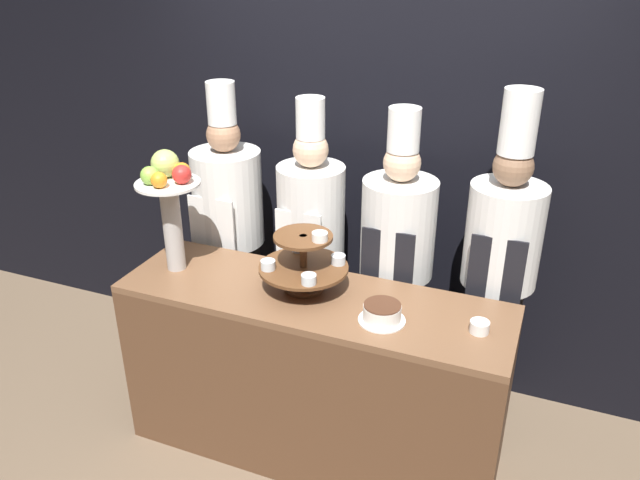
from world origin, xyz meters
The scene contains 10 objects.
wall_back centered at (0.00, 1.20, 1.40)m, with size 10.00×0.06×2.80m.
buffet_counter centered at (0.00, 0.29, 0.48)m, with size 1.91×0.58×0.95m.
tiered_stand centered at (-0.06, 0.33, 1.10)m, with size 0.43×0.43×0.33m.
fruit_pedestal centered at (-0.77, 0.30, 1.36)m, with size 0.32×0.32×0.61m.
cake_round centered at (0.37, 0.20, 0.99)m, with size 0.21×0.21×0.09m.
cup_white centered at (0.79, 0.27, 0.98)m, with size 0.08×0.08×0.05m.
chef_left centered at (-0.75, 0.82, 0.97)m, with size 0.40×0.40×1.81m.
chef_center_left centered at (-0.23, 0.82, 0.97)m, with size 0.37×0.37×1.77m.
chef_center_right centered at (0.27, 0.82, 0.96)m, with size 0.39×0.39×1.76m.
chef_right centered at (0.80, 0.82, 1.01)m, with size 0.37×0.37×1.90m.
Camera 1 is at (1.00, -2.08, 2.48)m, focal length 35.00 mm.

